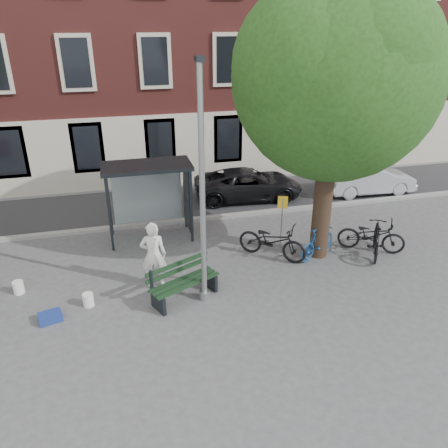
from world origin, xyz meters
TOP-DOWN VIEW (x-y plane):
  - ground at (0.00, 0.00)m, footprint 90.00×90.00m
  - road at (0.00, 7.00)m, footprint 40.00×4.00m
  - curb_near at (0.00, 5.00)m, footprint 40.00×0.25m
  - curb_far at (0.00, 9.00)m, footprint 40.00×0.25m
  - building_row at (0.00, 13.00)m, footprint 30.00×8.00m
  - lamppost at (0.00, 0.00)m, footprint 0.28×0.35m
  - tree_right at (4.01, 1.38)m, footprint 5.76×5.60m
  - bus_shelter at (-0.61, 4.11)m, footprint 2.85×1.45m
  - painter at (-1.20, 1.00)m, footprint 0.77×0.57m
  - bench at (-0.53, 0.19)m, footprint 2.01×1.36m
  - bike_a at (2.51, 1.69)m, footprint 2.17×2.05m
  - bike_b at (3.92, 1.41)m, footprint 1.71×1.28m
  - bike_c at (5.75, 1.34)m, footprint 2.16×1.69m
  - bike_d at (5.73, 1.03)m, footprint 1.38×1.86m
  - car_dark at (3.30, 6.73)m, footprint 4.61×2.44m
  - car_silver at (8.48, 6.00)m, footprint 3.90×1.53m
  - blue_crate at (-3.91, 0.04)m, footprint 0.64×0.53m
  - bucket_b at (-3.00, 0.45)m, footprint 0.34×0.34m
  - bucket_c at (-4.86, 1.52)m, footprint 0.33×0.33m
  - notice_sign at (3.01, 2.23)m, footprint 0.30×0.14m

SIDE VIEW (x-z plane):
  - ground at x=0.00m, z-range 0.00..0.00m
  - road at x=0.00m, z-range 0.00..0.01m
  - curb_near at x=0.00m, z-range 0.00..0.12m
  - curb_far at x=0.00m, z-range 0.00..0.12m
  - blue_crate at x=-3.91m, z-range 0.00..0.20m
  - bucket_b at x=-3.00m, z-range 0.00..0.36m
  - bucket_c at x=-4.86m, z-range 0.00..0.36m
  - bench at x=-0.53m, z-range -0.04..0.95m
  - bike_b at x=3.92m, z-range 0.00..1.02m
  - bike_c at x=5.75m, z-range 0.00..1.09m
  - bike_d at x=5.73m, z-range 0.00..1.11m
  - bike_a at x=2.51m, z-range 0.00..1.16m
  - car_dark at x=3.30m, z-range 0.00..1.24m
  - car_silver at x=8.48m, z-range 0.00..1.26m
  - painter at x=-1.20m, z-range 0.00..1.94m
  - notice_sign at x=3.01m, z-range 0.39..2.20m
  - bus_shelter at x=-0.61m, z-range 0.61..3.23m
  - lamppost at x=0.00m, z-range -0.27..5.84m
  - tree_right at x=4.01m, z-range 1.52..9.72m
  - building_row at x=0.00m, z-range 0.00..14.00m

